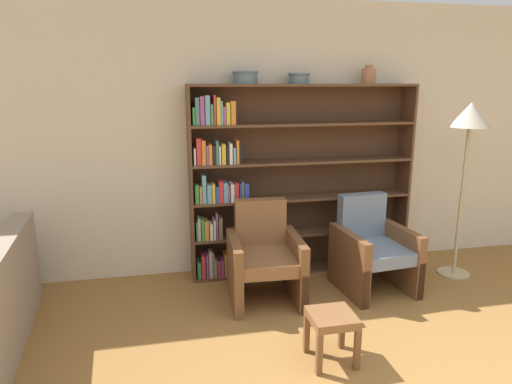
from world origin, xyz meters
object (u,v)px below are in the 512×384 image
(footstool, at_px, (332,323))
(bowl_cream, at_px, (245,77))
(armchair_leather, at_px, (264,258))
(armchair_cushioned, at_px, (372,249))
(floor_lamp, at_px, (469,128))
(bowl_copper, at_px, (299,78))
(vase_tall, at_px, (369,76))
(bookshelf, at_px, (281,182))

(footstool, bearing_deg, bowl_cream, 100.50)
(armchair_leather, height_order, armchair_cushioned, same)
(floor_lamp, relative_size, footstool, 4.81)
(bowl_cream, distance_m, armchair_cushioned, 2.05)
(bowl_copper, height_order, armchair_cushioned, bowl_copper)
(bowl_copper, height_order, footstool, bowl_copper)
(bowl_cream, height_order, vase_tall, vase_tall)
(floor_lamp, bearing_deg, armchair_cushioned, -173.78)
(bowl_copper, distance_m, footstool, 2.38)
(vase_tall, height_order, floor_lamp, vase_tall)
(floor_lamp, xyz_separation_m, footstool, (-1.81, -1.17, -1.23))
(armchair_cushioned, bearing_deg, bowl_cream, -33.38)
(bookshelf, bearing_deg, bowl_cream, -177.09)
(bookshelf, distance_m, armchair_cushioned, 1.12)
(vase_tall, bearing_deg, bowl_cream, 180.00)
(bookshelf, relative_size, armchair_cushioned, 2.60)
(armchair_leather, bearing_deg, floor_lamp, -174.18)
(floor_lamp, bearing_deg, vase_tall, 150.72)
(bookshelf, bearing_deg, armchair_cushioned, -39.04)
(bowl_cream, distance_m, vase_tall, 1.26)
(bookshelf, relative_size, vase_tall, 12.55)
(bowl_copper, bearing_deg, bookshelf, 173.33)
(bowl_copper, bearing_deg, vase_tall, -0.00)
(armchair_cushioned, bearing_deg, footstool, 46.87)
(armchair_leather, xyz_separation_m, footstool, (0.25, -1.06, -0.10))
(bowl_copper, relative_size, vase_tall, 1.22)
(bowl_copper, bearing_deg, armchair_leather, -128.91)
(bookshelf, bearing_deg, armchair_leather, -117.31)
(armchair_leather, height_order, floor_lamp, floor_lamp)
(footstool, bearing_deg, bowl_copper, 82.19)
(armchair_leather, bearing_deg, footstool, 105.95)
(armchair_leather, height_order, footstool, armchair_leather)
(footstool, bearing_deg, armchair_cushioned, 52.54)
(bowl_cream, relative_size, armchair_leather, 0.29)
(vase_tall, bearing_deg, armchair_leather, -153.96)
(armchair_leather, bearing_deg, vase_tall, -151.15)
(bowl_cream, xyz_separation_m, vase_tall, (1.26, 0.00, 0.01))
(armchair_leather, distance_m, floor_lamp, 2.36)
(bookshelf, bearing_deg, bowl_copper, -6.67)
(bowl_copper, xyz_separation_m, vase_tall, (0.73, -0.00, 0.02))
(bowl_copper, bearing_deg, bowl_cream, -180.00)
(floor_lamp, bearing_deg, armchair_leather, -176.98)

